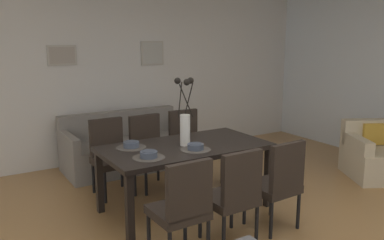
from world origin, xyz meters
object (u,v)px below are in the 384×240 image
object	(u,v)px
bowl_far_left	(196,146)
dining_chair_far_right	(149,148)
armchair	(378,156)
framed_picture_left	(62,55)
dining_chair_near_left	(182,205)
bowl_near_right	(131,144)
dining_table	(185,152)
bowl_near_left	(149,154)
sofa	(127,149)
framed_picture_center	(152,53)
dining_chair_mid_left	(278,181)
dining_chair_far_left	(234,192)
centerpiece_vase	(185,120)
dining_chair_mid_right	(187,141)
dining_chair_near_right	(110,153)

from	to	relation	value
bowl_far_left	dining_chair_far_right	bearing A→B (deg)	91.49
armchair	dining_chair_far_right	bearing A→B (deg)	155.20
bowl_far_left	framed_picture_left	distance (m)	2.68
dining_chair_near_left	framed_picture_left	world-z (taller)	framed_picture_left
dining_chair_far_right	bowl_near_right	bearing A→B (deg)	-128.37
dining_table	bowl_near_left	xyz separation A→B (m)	(-0.54, -0.22, 0.12)
dining_table	sofa	bearing A→B (deg)	89.13
bowl_near_right	framed_picture_center	bearing A→B (deg)	58.15
armchair	dining_chair_mid_left	bearing A→B (deg)	-168.87
dining_chair_near_left	bowl_far_left	xyz separation A→B (m)	(0.57, 0.70, 0.27)
sofa	framed_picture_center	distance (m)	1.60
dining_chair_far_left	centerpiece_vase	xyz separation A→B (m)	(0.03, 0.91, 0.51)
framed_picture_left	dining_chair_far_right	bearing A→B (deg)	-63.48
dining_table	bowl_near_right	distance (m)	0.59
dining_chair_near_left	centerpiece_vase	xyz separation A→B (m)	(0.57, 0.92, 0.51)
dining_chair_far_left	bowl_far_left	world-z (taller)	dining_chair_far_left
bowl_far_left	armchair	xyz separation A→B (m)	(2.82, -0.24, -0.49)
sofa	framed_picture_center	xyz separation A→B (m)	(0.68, 0.48, 1.36)
dining_chair_mid_right	bowl_near_right	world-z (taller)	dining_chair_mid_right
bowl_near_left	bowl_far_left	distance (m)	0.54
dining_table	bowl_near_left	world-z (taller)	bowl_near_left
dining_chair_far_left	dining_chair_far_right	xyz separation A→B (m)	(-0.00, 1.78, 0.00)
dining_chair_mid_left	bowl_near_left	distance (m)	1.30
dining_chair_far_left	sofa	world-z (taller)	dining_chair_far_left
dining_chair_far_right	dining_chair_mid_left	xyz separation A→B (m)	(0.56, -1.76, 0.00)
dining_chair_near_left	dining_chair_far_right	distance (m)	1.86
dining_chair_far_right	dining_chair_mid_left	bearing A→B (deg)	-72.44
dining_table	framed_picture_left	xyz separation A→B (m)	(-0.71, 2.22, 0.98)
bowl_near_left	sofa	size ratio (longest dim) A/B	0.09
dining_chair_far_right	centerpiece_vase	size ratio (longest dim) A/B	1.25
dining_chair_near_left	dining_chair_mid_left	size ratio (longest dim) A/B	1.00
dining_chair_near_right	bowl_near_left	distance (m)	1.15
dining_chair_far_right	dining_chair_mid_left	distance (m)	1.85
armchair	dining_table	bearing A→B (deg)	170.89
armchair	framed_picture_left	distance (m)	4.63
sofa	armchair	xyz separation A→B (m)	(2.79, -2.19, 0.01)
dining_chair_mid_right	framed_picture_center	xyz separation A→B (m)	(0.14, 1.31, 1.13)
dining_chair_far_right	dining_chair_mid_right	world-z (taller)	same
centerpiece_vase	framed_picture_center	world-z (taller)	framed_picture_center
dining_chair_near_left	dining_chair_far_right	size ratio (longest dim) A/B	1.00
dining_chair_far_left	bowl_far_left	xyz separation A→B (m)	(0.02, 0.70, 0.27)
dining_chair_far_right	dining_chair_mid_left	size ratio (longest dim) A/B	1.00
dining_chair_near_left	framed_picture_center	bearing A→B (deg)	67.92
centerpiece_vase	framed_picture_center	xyz separation A→B (m)	(0.71, 2.22, 0.62)
dining_table	centerpiece_vase	distance (m)	0.36
centerpiece_vase	bowl_near_right	bearing A→B (deg)	158.37
centerpiece_vase	framed_picture_left	size ratio (longest dim) A/B	1.79
dining_chair_mid_right	bowl_near_right	distance (m)	1.33
dining_chair_near_right	framed_picture_center	size ratio (longest dim) A/B	2.37
dining_chair_far_left	centerpiece_vase	world-z (taller)	centerpiece_vase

